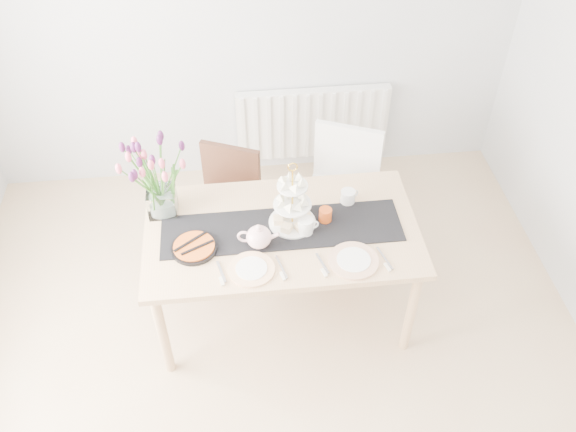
{
  "coord_description": "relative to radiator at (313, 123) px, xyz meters",
  "views": [
    {
      "loc": [
        -0.13,
        -1.75,
        3.27
      ],
      "look_at": [
        0.14,
        0.69,
        0.9
      ],
      "focal_mm": 38.0,
      "sensor_mm": 36.0,
      "label": 1
    }
  ],
  "objects": [
    {
      "name": "plate_right",
      "position": [
        -0.02,
        -1.74,
        0.31
      ],
      "size": [
        0.35,
        0.35,
        0.01
      ],
      "primitive_type": "cylinder",
      "rotation": [
        0.0,
        0.0,
        0.28
      ],
      "color": "silver",
      "rests_on": "dining_table"
    },
    {
      "name": "mug_orange",
      "position": [
        -0.13,
        -1.41,
        0.35
      ],
      "size": [
        0.1,
        0.1,
        0.09
      ],
      "primitive_type": "cylinder",
      "rotation": [
        0.0,
        0.0,
        1.13
      ],
      "color": "#D54F17",
      "rests_on": "dining_table"
    },
    {
      "name": "room_shell",
      "position": [
        -0.5,
        -2.19,
        0.85
      ],
      "size": [
        4.5,
        4.5,
        4.5
      ],
      "color": "tan",
      "rests_on": "ground"
    },
    {
      "name": "cream_jug",
      "position": [
        0.03,
        -1.26,
        0.34
      ],
      "size": [
        0.12,
        0.12,
        0.09
      ],
      "primitive_type": "cylinder",
      "rotation": [
        0.0,
        0.0,
        0.41
      ],
      "color": "white",
      "rests_on": "dining_table"
    },
    {
      "name": "cake_stand",
      "position": [
        -0.33,
        -1.41,
        0.42
      ],
      "size": [
        0.28,
        0.28,
        0.41
      ],
      "rotation": [
        0.0,
        0.0,
        -0.29
      ],
      "color": "gold",
      "rests_on": "dining_table"
    },
    {
      "name": "chair_white",
      "position": [
        0.08,
        -0.85,
        0.09
      ],
      "size": [
        0.61,
        0.61,
        0.93
      ],
      "rotation": [
        0.0,
        0.0,
        -0.41
      ],
      "color": "white",
      "rests_on": "ground"
    },
    {
      "name": "chair_brown",
      "position": [
        -0.71,
        -0.84,
        0.03
      ],
      "size": [
        0.54,
        0.54,
        0.84
      ],
      "rotation": [
        0.0,
        0.0,
        -0.41
      ],
      "color": "#3A1F15",
      "rests_on": "ground"
    },
    {
      "name": "table_runner",
      "position": [
        -0.39,
        -1.45,
        0.3
      ],
      "size": [
        1.4,
        0.35,
        0.01
      ],
      "primitive_type": "cube",
      "color": "black",
      "rests_on": "dining_table"
    },
    {
      "name": "mug_white",
      "position": [
        -0.26,
        -1.49,
        0.35
      ],
      "size": [
        0.1,
        0.1,
        0.11
      ],
      "primitive_type": "cylinder",
      "rotation": [
        0.0,
        0.0,
        0.14
      ],
      "color": "white",
      "rests_on": "dining_table"
    },
    {
      "name": "tart_tin",
      "position": [
        -0.9,
        -1.56,
        0.32
      ],
      "size": [
        0.26,
        0.26,
        0.03
      ],
      "rotation": [
        0.0,
        0.0,
        0.2
      ],
      "color": "black",
      "rests_on": "dining_table"
    },
    {
      "name": "plate_left",
      "position": [
        -0.59,
        -1.74,
        0.31
      ],
      "size": [
        0.31,
        0.31,
        0.01
      ],
      "primitive_type": "cylinder",
      "rotation": [
        0.0,
        0.0,
        0.25
      ],
      "color": "white",
      "rests_on": "dining_table"
    },
    {
      "name": "radiator",
      "position": [
        0.0,
        0.0,
        0.0
      ],
      "size": [
        1.2,
        0.08,
        0.6
      ],
      "primitive_type": "cube",
      "color": "white",
      "rests_on": "room_shell"
    },
    {
      "name": "dining_table",
      "position": [
        -0.39,
        -1.45,
        0.22
      ],
      "size": [
        1.6,
        0.9,
        0.75
      ],
      "color": "tan",
      "rests_on": "ground"
    },
    {
      "name": "teapot",
      "position": [
        -0.53,
        -1.57,
        0.37
      ],
      "size": [
        0.25,
        0.22,
        0.15
      ],
      "primitive_type": null,
      "rotation": [
        0.0,
        0.0,
        -0.15
      ],
      "color": "white",
      "rests_on": "dining_table"
    },
    {
      "name": "tulip_vase",
      "position": [
        -1.08,
        -1.22,
        0.64
      ],
      "size": [
        0.61,
        0.61,
        0.52
      ],
      "rotation": [
        0.0,
        0.0,
        0.19
      ],
      "color": "silver",
      "rests_on": "dining_table"
    }
  ]
}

